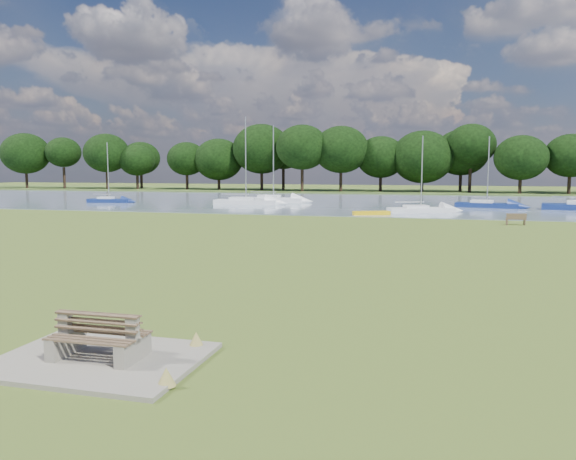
% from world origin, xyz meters
% --- Properties ---
extents(ground, '(220.00, 220.00, 0.00)m').
position_xyz_m(ground, '(0.00, 0.00, 0.00)').
color(ground, olive).
extents(river, '(220.00, 40.00, 0.10)m').
position_xyz_m(river, '(0.00, 42.00, 0.00)').
color(river, gray).
rests_on(river, ground).
extents(far_bank, '(220.00, 20.00, 0.40)m').
position_xyz_m(far_bank, '(0.00, 72.00, 0.00)').
color(far_bank, '#4C6626').
rests_on(far_bank, ground).
extents(concrete_pad, '(4.20, 3.20, 0.10)m').
position_xyz_m(concrete_pad, '(0.00, -14.00, 0.05)').
color(concrete_pad, gray).
rests_on(concrete_pad, ground).
extents(bench_pair, '(1.91, 1.14, 1.02)m').
position_xyz_m(bench_pair, '(-0.00, -14.00, 0.52)').
color(bench_pair, gray).
rests_on(bench_pair, concrete_pad).
extents(riverbank_bench, '(1.40, 0.53, 0.84)m').
position_xyz_m(riverbank_bench, '(12.04, 18.50, 0.42)').
color(riverbank_bench, brown).
rests_on(riverbank_bench, ground).
extents(kayak, '(3.21, 1.95, 0.32)m').
position_xyz_m(kayak, '(1.20, 24.00, 0.21)').
color(kayak, yellow).
rests_on(kayak, river).
extents(tree_line, '(117.06, 9.08, 10.99)m').
position_xyz_m(tree_line, '(-12.91, 68.00, 6.58)').
color(tree_line, black).
rests_on(tree_line, far_bank).
extents(sailboat_0, '(6.97, 2.00, 8.86)m').
position_xyz_m(sailboat_0, '(-11.96, 38.63, 0.55)').
color(sailboat_0, white).
rests_on(sailboat_0, river).
extents(sailboat_1, '(4.99, 2.07, 6.87)m').
position_xyz_m(sailboat_1, '(-30.09, 33.08, 0.47)').
color(sailboat_1, navy).
rests_on(sailboat_1, river).
extents(sailboat_2, '(6.29, 2.88, 7.12)m').
position_xyz_m(sailboat_2, '(11.34, 35.83, 0.49)').
color(sailboat_2, navy).
rests_on(sailboat_2, river).
extents(sailboat_3, '(7.07, 2.47, 9.51)m').
position_xyz_m(sailboat_3, '(-13.83, 34.31, 0.53)').
color(sailboat_3, white).
rests_on(sailboat_3, river).
extents(sailboat_5, '(6.09, 3.63, 6.82)m').
position_xyz_m(sailboat_5, '(5.12, 27.77, 0.44)').
color(sailboat_5, white).
rests_on(sailboat_5, river).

